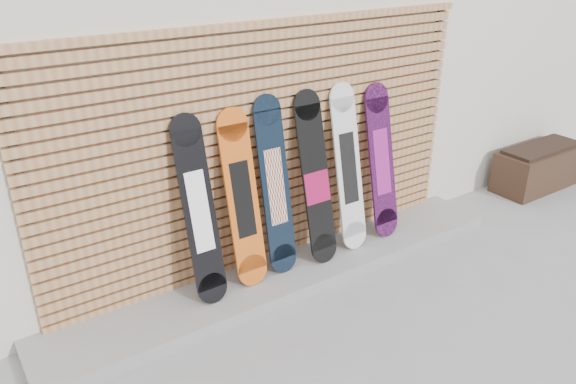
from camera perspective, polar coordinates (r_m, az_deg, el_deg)
name	(u,v)px	position (r m, az deg, el deg)	size (l,w,h in m)	color
ground	(348,310)	(4.91, 6.14, -11.81)	(80.00, 80.00, 0.00)	gray
building	(204,33)	(7.26, -8.54, 15.70)	(12.00, 5.00, 3.60)	beige
concrete_step	(289,273)	(5.24, 0.10, -8.22)	(4.60, 0.70, 0.12)	gray
slat_wall	(270,147)	(4.94, -1.80, 4.55)	(4.26, 0.08, 2.29)	#A26D43
planter_box	(538,167)	(7.67, 24.09, 2.35)	(1.21, 0.50, 0.54)	black
snowboard_0	(199,212)	(4.54, -9.00, -1.98)	(0.27, 0.38, 1.56)	black
snowboard_1	(243,200)	(4.73, -4.64, -0.77)	(0.28, 0.34, 1.53)	#CD5915
snowboard_2	(275,187)	(4.88, -1.29, 0.54)	(0.27, 0.32, 1.59)	black
snowboard_3	(316,180)	(5.07, 2.84, 1.24)	(0.28, 0.39, 1.58)	black
snowboard_4	(348,168)	(5.31, 6.14, 2.41)	(0.28, 0.36, 1.58)	silver
snowboard_5	(381,162)	(5.59, 9.48, 3.04)	(0.29, 0.35, 1.52)	black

